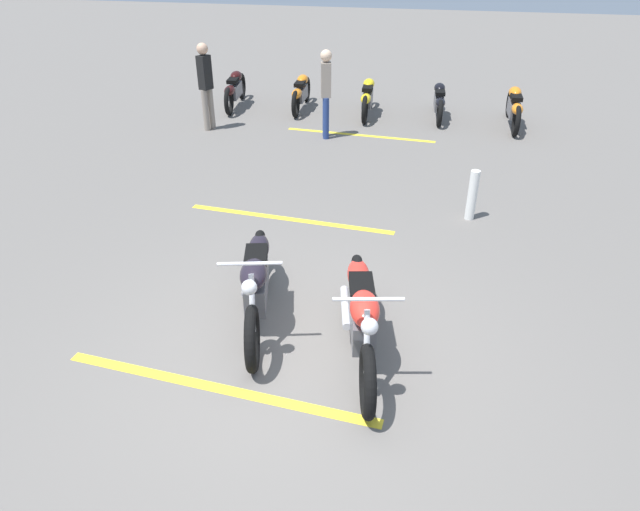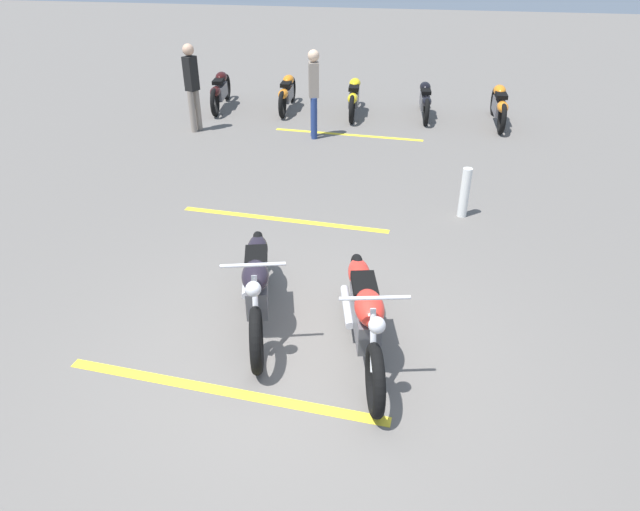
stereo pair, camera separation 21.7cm
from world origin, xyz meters
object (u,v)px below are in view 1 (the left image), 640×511
at_px(motorcycle_bright_foreground, 361,313).
at_px(bystander_near_row, 206,82).
at_px(motorcycle_row_far_left, 514,107).
at_px(bollard_post, 472,195).
at_px(motorcycle_row_right, 301,92).
at_px(bystander_secondary, 326,90).
at_px(motorcycle_row_left, 439,101).
at_px(motorcycle_row_center, 367,97).
at_px(motorcycle_row_far_right, 235,89).
at_px(motorcycle_dark_foreground, 256,281).

xyz_separation_m(motorcycle_bright_foreground, bystander_near_row, (6.62, 4.45, 0.54)).
xyz_separation_m(motorcycle_row_far_left, bollard_post, (-4.92, 0.90, -0.06)).
bearing_deg(motorcycle_row_right, bystander_secondary, -155.61).
bearing_deg(motorcycle_row_right, motorcycle_row_left, -93.92).
bearing_deg(bystander_secondary, motorcycle_bright_foreground, -90.05).
bearing_deg(motorcycle_bright_foreground, bollard_post, 148.76).
xyz_separation_m(motorcycle_bright_foreground, motorcycle_row_left, (8.58, -0.37, -0.06)).
xyz_separation_m(motorcycle_row_center, motorcycle_row_far_right, (-0.04, 3.26, 0.01)).
bearing_deg(motorcycle_bright_foreground, motorcycle_row_left, 164.24).
xyz_separation_m(motorcycle_row_right, bystander_near_row, (-1.94, 1.55, 0.58)).
distance_m(motorcycle_row_far_left, bystander_secondary, 4.23).
relative_size(motorcycle_row_right, bollard_post, 2.68).
distance_m(motorcycle_dark_foreground, motorcycle_row_far_left, 8.61).
relative_size(motorcycle_bright_foreground, motorcycle_dark_foreground, 1.01).
bearing_deg(motorcycle_row_center, motorcycle_row_left, -89.57).
bearing_deg(motorcycle_row_far_right, bollard_post, -140.58).
xyz_separation_m(motorcycle_dark_foreground, bollard_post, (3.07, -2.31, -0.08)).
xyz_separation_m(motorcycle_row_left, bystander_near_row, (-1.96, 4.81, 0.60)).
relative_size(motorcycle_bright_foreground, bollard_post, 2.86).
bearing_deg(motorcycle_dark_foreground, bystander_secondary, 170.35).
distance_m(motorcycle_dark_foreground, motorcycle_row_center, 8.12).
bearing_deg(bystander_secondary, motorcycle_row_far_left, 7.71).
height_order(motorcycle_dark_foreground, bystander_near_row, bystander_near_row).
xyz_separation_m(motorcycle_bright_foreground, motorcycle_row_right, (8.55, 2.90, -0.04)).
bearing_deg(motorcycle_row_far_right, bystander_secondary, -132.19).
distance_m(motorcycle_row_right, bystander_near_row, 2.55).
bearing_deg(motorcycle_row_far_right, motorcycle_row_right, -93.64).
relative_size(motorcycle_row_right, bystander_near_row, 1.14).
height_order(motorcycle_row_far_right, bystander_secondary, bystander_secondary).
xyz_separation_m(motorcycle_row_far_left, motorcycle_row_center, (0.13, 3.26, -0.01)).
relative_size(motorcycle_row_far_left, motorcycle_row_right, 1.04).
xyz_separation_m(motorcycle_row_left, motorcycle_row_far_right, (-0.17, 4.89, 0.03)).
xyz_separation_m(motorcycle_row_center, motorcycle_row_right, (0.11, 1.63, -0.01)).
bearing_deg(motorcycle_row_left, motorcycle_dark_foreground, 164.14).
height_order(motorcycle_bright_foreground, motorcycle_row_center, motorcycle_bright_foreground).
distance_m(motorcycle_bright_foreground, bollard_post, 3.57).
relative_size(motorcycle_row_far_right, bollard_post, 2.78).
xyz_separation_m(bystander_near_row, bystander_secondary, (0.03, -2.59, -0.02)).
height_order(motorcycle_bright_foreground, bystander_secondary, bystander_secondary).
bearing_deg(bystander_near_row, motorcycle_row_far_right, 111.41).
height_order(motorcycle_row_far_left, motorcycle_row_center, motorcycle_row_far_left).
distance_m(motorcycle_row_left, motorcycle_row_right, 3.26).
bearing_deg(motorcycle_row_left, bystander_near_row, 107.12).
xyz_separation_m(motorcycle_dark_foreground, motorcycle_row_far_left, (7.99, -3.21, -0.02)).
bearing_deg(bollard_post, motorcycle_row_left, 8.03).
height_order(motorcycle_bright_foreground, bollard_post, motorcycle_bright_foreground).
height_order(motorcycle_dark_foreground, motorcycle_row_far_left, motorcycle_dark_foreground).
height_order(motorcycle_row_center, motorcycle_row_right, motorcycle_row_center).
bearing_deg(motorcycle_bright_foreground, motorcycle_row_center, 175.21).
distance_m(motorcycle_row_center, motorcycle_row_far_right, 3.26).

